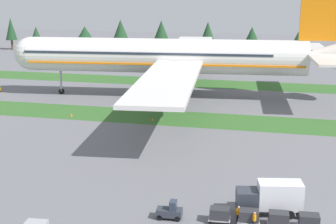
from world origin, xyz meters
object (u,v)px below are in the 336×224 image
(cargo_dolly_lead, at_px, (220,214))
(catering_truck, at_px, (271,197))
(taxiway_marker_1, at_px, (153,119))
(cargo_dolly_third, at_px, (279,218))
(taxiway_marker_0, at_px, (71,115))
(cargo_dolly_second, at_px, (249,216))
(ground_crew_marshaller, at_px, (254,220))
(baggage_tug, at_px, (170,211))
(cargo_dolly_fourth, at_px, (309,220))
(airliner, at_px, (175,56))
(ground_crew_loader, at_px, (238,213))

(cargo_dolly_lead, height_order, catering_truck, catering_truck)
(cargo_dolly_lead, relative_size, taxiway_marker_1, 4.40)
(cargo_dolly_third, height_order, taxiway_marker_0, cargo_dolly_third)
(taxiway_marker_1, bearing_deg, cargo_dolly_second, -61.60)
(ground_crew_marshaller, bearing_deg, baggage_tug, -98.25)
(cargo_dolly_fourth, height_order, catering_truck, catering_truck)
(cargo_dolly_lead, xyz_separation_m, ground_crew_marshaller, (3.47, -0.52, 0.03))
(cargo_dolly_third, bearing_deg, cargo_dolly_lead, 90.00)
(catering_truck, bearing_deg, taxiway_marker_0, 37.08)
(cargo_dolly_lead, bearing_deg, cargo_dolly_second, -90.00)
(airliner, distance_m, baggage_tug, 56.90)
(cargo_dolly_third, bearing_deg, taxiway_marker_0, 43.13)
(catering_truck, height_order, ground_crew_loader, catering_truck)
(cargo_dolly_second, relative_size, cargo_dolly_fourth, 1.00)
(airliner, height_order, catering_truck, airliner)
(catering_truck, distance_m, taxiway_marker_0, 48.66)
(cargo_dolly_lead, distance_m, catering_truck, 5.83)
(ground_crew_marshaller, xyz_separation_m, taxiway_marker_0, (-34.90, 35.87, -0.69))
(ground_crew_marshaller, bearing_deg, cargo_dolly_second, -147.56)
(baggage_tug, distance_m, ground_crew_marshaller, 8.49)
(airliner, relative_size, cargo_dolly_second, 36.90)
(cargo_dolly_second, bearing_deg, catering_truck, -38.92)
(cargo_dolly_fourth, distance_m, ground_crew_loader, 6.85)
(baggage_tug, xyz_separation_m, cargo_dolly_third, (10.80, 0.69, 0.10))
(cargo_dolly_third, distance_m, catering_truck, 2.97)
(airliner, bearing_deg, ground_crew_marshaller, -166.00)
(catering_truck, bearing_deg, cargo_dolly_lead, 110.33)
(cargo_dolly_third, bearing_deg, taxiway_marker_1, 28.36)
(cargo_dolly_lead, bearing_deg, cargo_dolly_third, -90.00)
(cargo_dolly_fourth, xyz_separation_m, ground_crew_marshaller, (-5.21, -1.08, 0.03))
(ground_crew_loader, relative_size, taxiway_marker_1, 3.34)
(cargo_dolly_second, height_order, ground_crew_loader, ground_crew_loader)
(taxiway_marker_1, bearing_deg, cargo_dolly_third, -58.00)
(cargo_dolly_third, distance_m, ground_crew_marshaller, 2.48)
(cargo_dolly_third, xyz_separation_m, cargo_dolly_fourth, (2.89, 0.18, 0.00))
(baggage_tug, height_order, ground_crew_loader, baggage_tug)
(cargo_dolly_third, relative_size, ground_crew_loader, 1.32)
(airliner, relative_size, baggage_tug, 31.57)
(airliner, xyz_separation_m, ground_crew_marshaller, (20.12, -55.34, -7.73))
(airliner, height_order, taxiway_marker_0, airliner)
(cargo_dolly_second, distance_m, catering_truck, 3.60)
(cargo_dolly_second, bearing_deg, cargo_dolly_fourth, -90.00)
(baggage_tug, height_order, cargo_dolly_lead, baggage_tug)
(cargo_dolly_second, relative_size, cargo_dolly_third, 1.00)
(ground_crew_marshaller, xyz_separation_m, ground_crew_loader, (-1.64, 1.00, 0.00))
(catering_truck, relative_size, taxiway_marker_1, 13.96)
(ground_crew_loader, height_order, taxiway_marker_0, ground_crew_loader)
(cargo_dolly_third, xyz_separation_m, ground_crew_loader, (-3.95, 0.11, 0.03))
(baggage_tug, bearing_deg, catering_truck, -75.10)
(catering_truck, distance_m, ground_crew_loader, 4.09)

